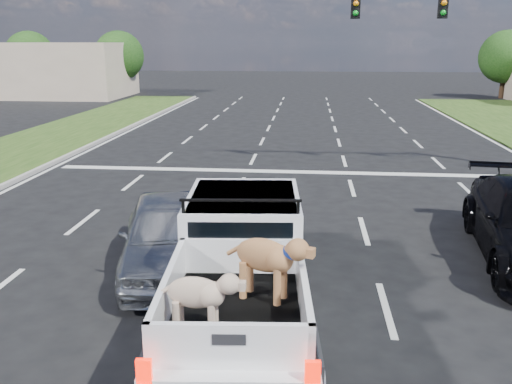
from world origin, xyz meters
TOP-DOWN VIEW (x-y plane):
  - ground at (0.00, 0.00)m, footprint 160.00×160.00m
  - road_markings at (0.00, 6.56)m, footprint 17.75×60.00m
  - building_left at (-20.00, 36.00)m, footprint 10.00×8.00m
  - tree_far_b at (-24.00, 38.00)m, footprint 4.20×4.20m
  - tree_far_c at (-16.00, 38.00)m, footprint 4.20×4.20m
  - tree_far_d at (16.00, 38.00)m, footprint 4.20×4.20m
  - pickup_truck at (-0.64, -0.67)m, footprint 2.44×5.67m
  - silver_sedan at (-2.35, 1.31)m, footprint 2.67×4.58m

SIDE VIEW (x-z plane):
  - ground at x=0.00m, z-range 0.00..0.00m
  - road_markings at x=0.00m, z-range 0.00..0.01m
  - silver_sedan at x=-2.35m, z-range 0.00..1.46m
  - pickup_truck at x=-0.64m, z-range -0.07..2.00m
  - building_left at x=-20.00m, z-range 0.00..4.40m
  - tree_far_b at x=-24.00m, z-range 0.59..5.99m
  - tree_far_c at x=-16.00m, z-range 0.59..5.99m
  - tree_far_d at x=16.00m, z-range 0.59..5.99m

